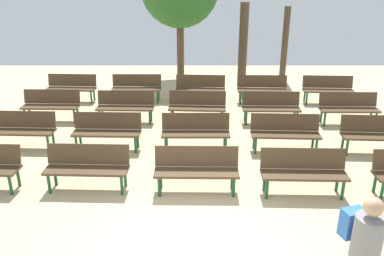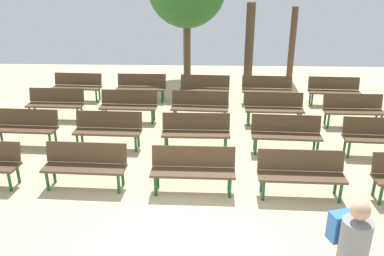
% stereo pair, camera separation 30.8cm
% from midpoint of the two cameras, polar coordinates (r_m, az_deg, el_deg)
% --- Properties ---
extents(ground_plane, '(25.33, 25.33, 0.00)m').
position_cam_midpoint_polar(ground_plane, '(6.37, 0.24, -16.34)').
color(ground_plane, '#CCB789').
extents(bench_r0_c1, '(1.62, 0.54, 0.87)m').
position_cam_midpoint_polar(bench_r0_c1, '(7.82, -14.33, -5.01)').
color(bench_r0_c1, '#4C3823').
rests_on(bench_r0_c1, ground_plane).
extents(bench_r0_c2, '(1.61, 0.50, 0.87)m').
position_cam_midpoint_polar(bench_r0_c2, '(7.42, 1.36, -5.77)').
color(bench_r0_c2, '#4C3823').
rests_on(bench_r0_c2, ground_plane).
extents(bench_r0_c3, '(1.61, 0.52, 0.87)m').
position_cam_midpoint_polar(bench_r0_c3, '(7.59, 16.83, -6.12)').
color(bench_r0_c3, '#4C3823').
rests_on(bench_r0_c3, ground_plane).
extents(bench_r1_c0, '(1.62, 0.55, 0.87)m').
position_cam_midpoint_polar(bench_r1_c0, '(10.21, -22.60, 0.36)').
color(bench_r1_c0, '#4C3823').
rests_on(bench_r1_c0, ground_plane).
extents(bench_r1_c1, '(1.61, 0.53, 0.87)m').
position_cam_midpoint_polar(bench_r1_c1, '(9.46, -11.31, 0.02)').
color(bench_r1_c1, '#4C3823').
rests_on(bench_r1_c1, ground_plane).
extents(bench_r1_c2, '(1.60, 0.49, 0.87)m').
position_cam_midpoint_polar(bench_r1_c2, '(9.16, 1.54, -0.27)').
color(bench_r1_c2, '#4C3823').
rests_on(bench_r1_c2, ground_plane).
extents(bench_r1_c3, '(1.62, 0.55, 0.87)m').
position_cam_midpoint_polar(bench_r1_c3, '(9.33, 14.57, -0.57)').
color(bench_r1_c3, '#4C3823').
rests_on(bench_r1_c3, ground_plane).
extents(bench_r1_c4, '(1.63, 0.57, 0.87)m').
position_cam_midpoint_polar(bench_r1_c4, '(9.91, 26.63, -0.93)').
color(bench_r1_c4, '#4C3823').
rests_on(bench_r1_c4, ground_plane).
extents(bench_r2_c0, '(1.61, 0.52, 0.87)m').
position_cam_midpoint_polar(bench_r2_c0, '(11.80, -18.68, 3.66)').
color(bench_r2_c0, '#4C3823').
rests_on(bench_r2_c0, ground_plane).
extents(bench_r2_c1, '(1.61, 0.53, 0.87)m').
position_cam_midpoint_polar(bench_r2_c1, '(11.12, -8.50, 3.52)').
color(bench_r2_c1, '#4C3823').
rests_on(bench_r2_c1, ground_plane).
extents(bench_r2_c2, '(1.63, 0.57, 0.87)m').
position_cam_midpoint_polar(bench_r2_c2, '(10.91, 1.97, 3.39)').
color(bench_r2_c2, '#4C3823').
rests_on(bench_r2_c2, ground_plane).
extents(bench_r2_c3, '(1.61, 0.52, 0.87)m').
position_cam_midpoint_polar(bench_r2_c3, '(11.05, 12.75, 3.09)').
color(bench_r2_c3, '#4C3823').
rests_on(bench_r2_c3, ground_plane).
extents(bench_r2_c4, '(1.60, 0.50, 0.87)m').
position_cam_midpoint_polar(bench_r2_c4, '(11.58, 23.33, 2.67)').
color(bench_r2_c4, '#4C3823').
rests_on(bench_r2_c4, ground_plane).
extents(bench_r3_c0, '(1.62, 0.57, 0.87)m').
position_cam_midpoint_polar(bench_r3_c0, '(13.45, -15.88, 6.11)').
color(bench_r3_c0, '#4C3823').
rests_on(bench_r3_c0, ground_plane).
extents(bench_r3_c1, '(1.60, 0.49, 0.87)m').
position_cam_midpoint_polar(bench_r3_c1, '(12.93, -6.77, 6.18)').
color(bench_r3_c1, '#4C3823').
rests_on(bench_r3_c1, ground_plane).
extents(bench_r3_c2, '(1.63, 0.58, 0.87)m').
position_cam_midpoint_polar(bench_r3_c2, '(12.70, 2.59, 6.02)').
color(bench_r3_c2, '#4C3823').
rests_on(bench_r3_c2, ground_plane).
extents(bench_r3_c3, '(1.62, 0.55, 0.87)m').
position_cam_midpoint_polar(bench_r3_c3, '(12.83, 11.63, 5.76)').
color(bench_r3_c3, '#4C3823').
rests_on(bench_r3_c3, ground_plane).
extents(bench_r3_c4, '(1.62, 0.56, 0.87)m').
position_cam_midpoint_polar(bench_r3_c4, '(13.29, 20.77, 5.34)').
color(bench_r3_c4, '#4C3823').
rests_on(bench_r3_c4, ground_plane).
extents(tree_1, '(0.32, 0.32, 3.02)m').
position_cam_midpoint_polar(tree_1, '(14.61, 9.02, 11.90)').
color(tree_1, '#4C3A28').
rests_on(tree_1, ground_plane).
extents(tree_2, '(0.24, 0.24, 2.81)m').
position_cam_midpoint_polar(tree_2, '(15.74, 15.05, 11.75)').
color(tree_2, '#4C3A28').
rests_on(tree_2, ground_plane).
extents(visitor_with_backpack, '(0.45, 0.59, 1.65)m').
position_cam_midpoint_polar(visitor_with_backpack, '(5.09, 23.91, -16.49)').
color(visitor_with_backpack, navy).
rests_on(visitor_with_backpack, ground_plane).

